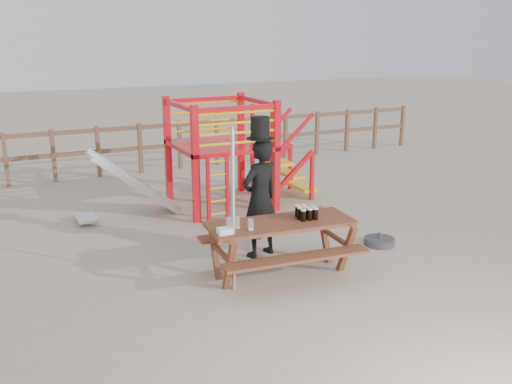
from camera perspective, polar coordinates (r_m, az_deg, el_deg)
name	(u,v)px	position (r m, az deg, el deg)	size (l,w,h in m)	color
ground	(306,273)	(8.17, 4.98, -8.06)	(60.00, 60.00, 0.00)	tan
back_fence	(160,141)	(14.18, -9.57, 5.05)	(15.09, 0.09, 1.20)	brown
playground_fort	(217,152)	(10.98, -3.91, 3.99)	(4.71, 1.84, 2.10)	red
picnic_table	(281,241)	(7.91, 2.48, -4.96)	(2.13, 1.56, 0.78)	brown
man_with_hat	(260,195)	(8.46, 0.42, -0.33)	(0.75, 0.60, 2.12)	black
metal_pole	(233,211)	(7.27, -2.28, -1.91)	(0.05, 0.05, 2.16)	#B2B2B7
parasol_base	(379,241)	(9.36, 12.22, -4.85)	(0.48, 0.48, 0.21)	#333338
paper_bag	(225,231)	(7.34, -3.16, -3.91)	(0.18, 0.14, 0.08)	white
stout_pints	(306,213)	(7.95, 5.02, -2.06)	(0.28, 0.28, 0.17)	black
empty_glasses	(239,224)	(7.52, -1.73, -3.20)	(0.31, 0.26, 0.15)	silver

